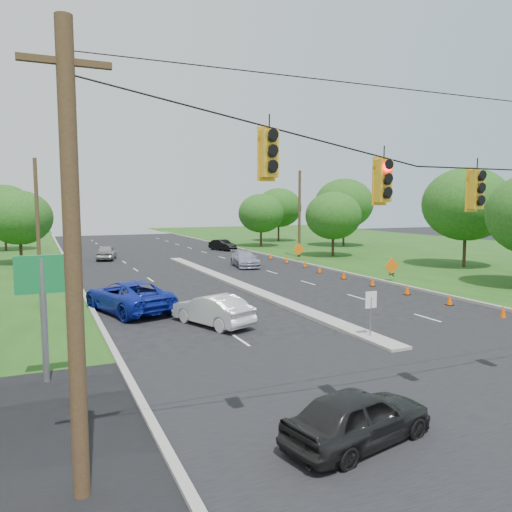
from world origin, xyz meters
name	(u,v)px	position (x,y,z in m)	size (l,w,h in m)	color
ground	(488,388)	(0.00, 0.00, 0.00)	(160.00, 160.00, 0.00)	black
cross_street	(488,388)	(0.00, 0.00, 0.00)	(160.00, 14.00, 0.02)	black
curb_left	(74,277)	(-10.10, 30.00, 0.00)	(0.25, 110.00, 0.16)	gray
curb_right	(302,264)	(10.10, 30.00, 0.00)	(0.25, 110.00, 0.16)	gray
median	(238,285)	(0.00, 21.00, 0.00)	(1.00, 34.00, 0.18)	gray
median_sign	(371,305)	(0.00, 6.00, 1.46)	(0.55, 0.06, 2.05)	gray
utility_pole_far_left	(37,219)	(-12.50, 30.00, 4.50)	(0.28, 0.28, 9.00)	#422D1C
utility_pole_far_right	(299,214)	(12.50, 35.00, 4.50)	(0.28, 0.28, 9.00)	#422D1C
cone_1	(503,312)	(8.37, 6.50, 0.35)	(0.32, 0.32, 0.70)	#F54F00
cone_2	(450,299)	(8.37, 10.00, 0.35)	(0.32, 0.32, 0.70)	#F54F00
cone_3	(407,289)	(8.37, 13.50, 0.35)	(0.32, 0.32, 0.70)	#F54F00
cone_4	(372,281)	(8.37, 17.00, 0.35)	(0.32, 0.32, 0.70)	#F54F00
cone_5	(344,274)	(8.37, 20.50, 0.35)	(0.32, 0.32, 0.70)	#F54F00
cone_6	(320,269)	(8.37, 24.00, 0.35)	(0.32, 0.32, 0.70)	#F54F00
cone_7	(305,264)	(8.97, 27.50, 0.35)	(0.32, 0.32, 0.70)	#F54F00
cone_8	(287,259)	(8.97, 31.00, 0.35)	(0.32, 0.32, 0.70)	#F54F00
cone_9	(271,256)	(8.97, 34.50, 0.35)	(0.32, 0.32, 0.70)	#F54F00
work_sign_1	(392,267)	(10.80, 18.00, 1.09)	(1.27, 0.58, 1.37)	black
work_sign_2	(299,250)	(10.80, 32.00, 1.09)	(1.27, 0.58, 1.37)	black
tree_5	(19,218)	(-14.00, 40.00, 4.34)	(5.88, 5.88, 6.86)	black
tree_6	(4,209)	(-16.00, 55.00, 4.96)	(6.72, 6.72, 7.84)	black
tree_8	(466,204)	(22.00, 22.00, 5.58)	(7.56, 7.56, 8.82)	black
tree_9	(333,216)	(16.00, 34.00, 4.34)	(5.88, 5.88, 6.86)	black
tree_10	(344,204)	(24.00, 44.00, 5.58)	(7.56, 7.56, 8.82)	black
tree_11	(279,208)	(20.00, 55.00, 4.96)	(6.72, 6.72, 7.84)	black
tree_12	(261,213)	(14.00, 48.00, 4.34)	(5.88, 5.88, 6.86)	black
black_sedan	(358,417)	(-5.83, -1.35, 0.68)	(1.61, 4.01, 1.36)	black
white_sedan	(212,310)	(-5.23, 11.04, 0.73)	(1.54, 4.41, 1.45)	silver
blue_pickup	(128,296)	(-8.34, 15.57, 0.84)	(2.79, 6.04, 1.68)	#12219B
silver_car_far	(245,259)	(4.33, 30.11, 0.69)	(1.95, 4.79, 1.39)	#9393A9
silver_car_oncoming	(106,252)	(-6.28, 40.84, 0.73)	(1.73, 4.30, 1.46)	gray
dark_car_receding	(222,245)	(7.74, 45.38, 0.65)	(1.37, 3.94, 1.30)	black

